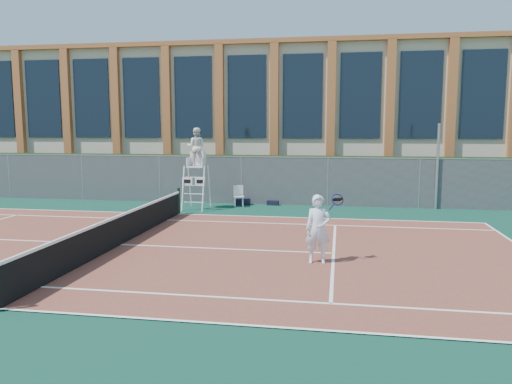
% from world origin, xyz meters
% --- Properties ---
extents(ground, '(120.00, 120.00, 0.00)m').
position_xyz_m(ground, '(0.00, 0.00, 0.00)').
color(ground, '#233814').
extents(apron, '(36.00, 20.00, 0.01)m').
position_xyz_m(apron, '(0.00, 1.00, 0.01)').
color(apron, '#0E3D2E').
rests_on(apron, ground).
extents(tennis_court, '(23.77, 10.97, 0.02)m').
position_xyz_m(tennis_court, '(0.00, 0.00, 0.02)').
color(tennis_court, maroon).
rests_on(tennis_court, apron).
extents(tennis_net, '(0.10, 11.30, 1.10)m').
position_xyz_m(tennis_net, '(0.00, 0.00, 0.54)').
color(tennis_net, black).
rests_on(tennis_net, ground).
extents(fence, '(40.00, 0.06, 2.20)m').
position_xyz_m(fence, '(0.00, 8.80, 1.10)').
color(fence, '#595E60').
rests_on(fence, ground).
extents(hedge, '(40.00, 1.40, 2.20)m').
position_xyz_m(hedge, '(0.00, 10.00, 1.10)').
color(hedge, black).
rests_on(hedge, ground).
extents(building, '(45.00, 10.60, 8.22)m').
position_xyz_m(building, '(0.00, 17.95, 4.15)').
color(building, '#C0B89F').
rests_on(building, ground).
extents(steel_pole, '(0.12, 0.12, 3.74)m').
position_xyz_m(steel_pole, '(10.70, 8.70, 1.87)').
color(steel_pole, '#9EA0A5').
rests_on(steel_pole, ground).
extents(umpire_chair, '(1.00, 1.54, 3.60)m').
position_xyz_m(umpire_chair, '(0.35, 7.05, 2.63)').
color(umpire_chair, white).
rests_on(umpire_chair, ground).
extents(plastic_chair, '(0.55, 0.55, 0.95)m').
position_xyz_m(plastic_chair, '(2.03, 7.98, 0.57)').
color(plastic_chair, silver).
rests_on(plastic_chair, apron).
extents(sports_bag_near, '(0.76, 0.54, 0.30)m').
position_xyz_m(sports_bag_near, '(2.12, 8.42, 0.16)').
color(sports_bag_near, black).
rests_on(sports_bag_near, apron).
extents(sports_bag_far, '(0.55, 0.28, 0.21)m').
position_xyz_m(sports_bag_far, '(3.51, 8.60, 0.12)').
color(sports_bag_far, black).
rests_on(sports_bag_far, apron).
extents(tennis_player, '(1.02, 0.70, 1.81)m').
position_xyz_m(tennis_player, '(6.00, -1.06, 0.94)').
color(tennis_player, '#D0E4FA').
rests_on(tennis_player, tennis_court).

